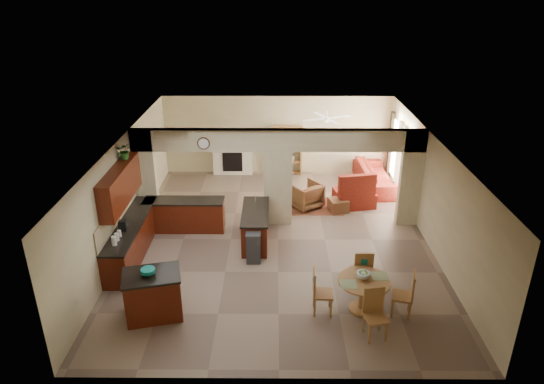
{
  "coord_description": "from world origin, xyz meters",
  "views": [
    {
      "loc": [
        -0.08,
        -11.52,
        6.49
      ],
      "look_at": [
        -0.16,
        0.3,
        1.28
      ],
      "focal_mm": 32.0,
      "sensor_mm": 36.0,
      "label": 1
    }
  ],
  "objects_px": {
    "dining_table": "(363,290)",
    "sofa": "(375,176)",
    "kitchen_island": "(153,295)",
    "armchair": "(306,195)"
  },
  "relations": [
    {
      "from": "kitchen_island",
      "to": "armchair",
      "type": "bearing_deg",
      "value": 43.24
    },
    {
      "from": "dining_table",
      "to": "armchair",
      "type": "relative_size",
      "value": 1.28
    },
    {
      "from": "dining_table",
      "to": "armchair",
      "type": "height_order",
      "value": "armchair"
    },
    {
      "from": "dining_table",
      "to": "sofa",
      "type": "distance_m",
      "value": 6.9
    },
    {
      "from": "kitchen_island",
      "to": "armchair",
      "type": "xyz_separation_m",
      "value": [
        3.47,
        5.3,
        -0.11
      ]
    },
    {
      "from": "kitchen_island",
      "to": "sofa",
      "type": "bearing_deg",
      "value": 36.01
    },
    {
      "from": "dining_table",
      "to": "sofa",
      "type": "relative_size",
      "value": 0.42
    },
    {
      "from": "sofa",
      "to": "kitchen_island",
      "type": "bearing_deg",
      "value": 137.45
    },
    {
      "from": "kitchen_island",
      "to": "dining_table",
      "type": "height_order",
      "value": "kitchen_island"
    },
    {
      "from": "dining_table",
      "to": "armchair",
      "type": "bearing_deg",
      "value": 100.06
    }
  ]
}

